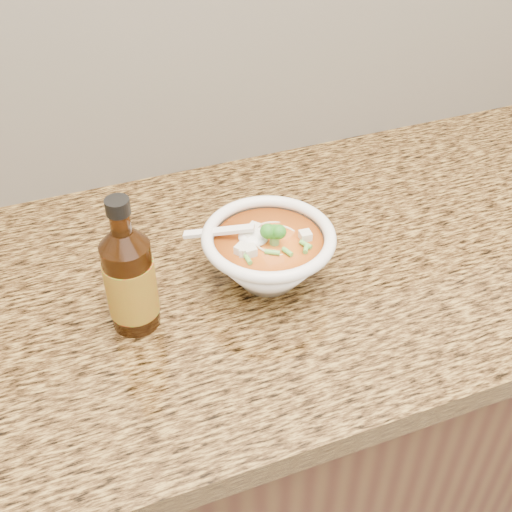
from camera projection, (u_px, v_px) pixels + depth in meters
name	position (u px, v px, depth m)	size (l,w,h in m)	color
cabinet	(297.00, 423.00, 1.35)	(4.00, 0.65, 0.86)	#371B10
counter_slab	(308.00, 260.00, 1.06)	(4.00, 0.68, 0.04)	olive
soup_bowl	(268.00, 255.00, 0.96)	(0.22, 0.20, 0.11)	white
hot_sauce_bottle	(130.00, 280.00, 0.87)	(0.08, 0.08, 0.21)	#3C1C08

